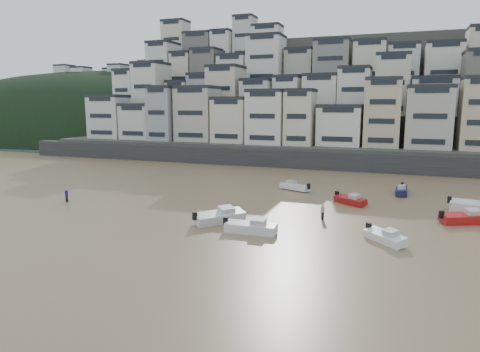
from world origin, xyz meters
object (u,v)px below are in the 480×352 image
at_px(boat_d, 465,216).
at_px(boat_a, 251,225).
at_px(boat_h, 295,186).
at_px(boat_e, 350,199).
at_px(boat_b, 385,236).
at_px(person_pink, 323,212).
at_px(person_blue, 67,195).
at_px(boat_g, 480,206).
at_px(boat_i, 402,190).
at_px(boat_c, 219,215).

xyz_separation_m(boat_d, boat_a, (-20.36, -11.12, -0.01)).
bearing_deg(boat_h, boat_e, 167.76).
bearing_deg(boat_d, boat_b, -153.87).
xyz_separation_m(boat_b, person_pink, (-6.72, 5.94, 0.22)).
bearing_deg(person_blue, boat_g, 13.63).
distance_m(boat_i, boat_h, 14.91).
distance_m(boat_a, person_blue, 27.15).
height_order(boat_c, boat_a, boat_c).
bearing_deg(boat_i, boat_d, 27.28).
height_order(boat_g, person_pink, boat_g).
bearing_deg(person_blue, boat_a, -9.39).
height_order(boat_g, person_blue, boat_g).
height_order(boat_i, boat_b, boat_i).
relative_size(boat_g, boat_b, 1.45).
relative_size(boat_b, person_pink, 2.72).
bearing_deg(boat_a, boat_h, 89.92).
relative_size(boat_g, person_pink, 3.95).
distance_m(boat_c, boat_e, 18.36).
height_order(boat_d, person_pink, person_pink).
bearing_deg(person_pink, boat_g, 28.25).
relative_size(boat_e, boat_a, 0.85).
bearing_deg(boat_c, boat_a, -78.31).
bearing_deg(boat_c, boat_g, -23.33).
distance_m(boat_e, boat_a, 17.78).
height_order(boat_g, boat_b, boat_g).
relative_size(boat_c, person_blue, 3.52).
distance_m(boat_h, boat_d, 23.80).
bearing_deg(boat_a, person_pink, 49.92).
xyz_separation_m(boat_e, person_pink, (-2.08, -8.52, 0.22)).
bearing_deg(boat_i, boat_b, -1.78).
bearing_deg(boat_g, person_pink, -140.12).
height_order(boat_e, person_pink, person_pink).
xyz_separation_m(boat_c, boat_e, (12.19, 13.73, -0.18)).
xyz_separation_m(person_blue, person_pink, (32.61, 2.98, 0.00)).
height_order(boat_i, person_blue, person_blue).
bearing_deg(boat_a, boat_b, 4.78).
xyz_separation_m(boat_g, boat_e, (-14.65, -0.47, -0.29)).
xyz_separation_m(boat_h, person_blue, (-26.08, -17.77, 0.18)).
bearing_deg(person_pink, boat_d, 14.33).
bearing_deg(boat_c, person_pink, -23.96).
height_order(boat_d, boat_a, boat_d).
bearing_deg(person_pink, boat_i, 64.31).
height_order(boat_e, boat_d, boat_d).
bearing_deg(boat_h, boat_a, 115.69).
xyz_separation_m(boat_e, boat_a, (-7.90, -15.93, 0.11)).
xyz_separation_m(boat_i, person_pink, (-8.21, -17.06, 0.19)).
height_order(boat_g, boat_h, boat_g).
xyz_separation_m(boat_d, person_pink, (-14.54, -3.71, 0.09)).
height_order(boat_i, boat_h, boat_h).
height_order(boat_c, boat_d, boat_c).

